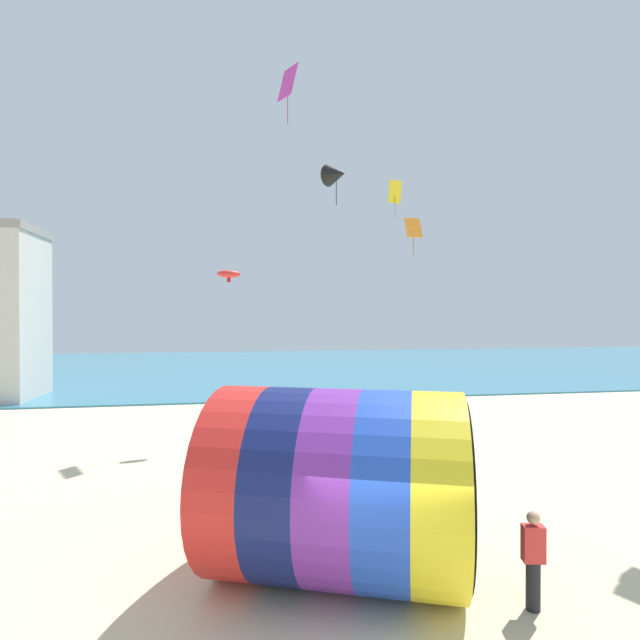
{
  "coord_description": "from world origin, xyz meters",
  "views": [
    {
      "loc": [
        -2.33,
        -7.98,
        5.05
      ],
      "look_at": [
        -0.42,
        3.29,
        4.94
      ],
      "focal_mm": 28.0,
      "sensor_mm": 36.0,
      "label": 1
    }
  ],
  "objects_px": {
    "kite_black_delta": "(336,174)",
    "bystander_mid_beach": "(409,437)",
    "kite_handler": "(533,559)",
    "giant_inflatable_tube": "(339,485)",
    "kite_yellow_diamond": "(395,192)",
    "kite_red_parafoil": "(229,274)",
    "kite_orange_diamond": "(413,228)",
    "bystander_far_left": "(306,418)",
    "kite_magenta_diamond": "(288,83)",
    "bystander_near_water": "(426,446)"
  },
  "relations": [
    {
      "from": "kite_red_parafoil",
      "to": "bystander_far_left",
      "type": "relative_size",
      "value": 0.59
    },
    {
      "from": "kite_orange_diamond",
      "to": "bystander_mid_beach",
      "type": "bearing_deg",
      "value": -111.15
    },
    {
      "from": "giant_inflatable_tube",
      "to": "kite_yellow_diamond",
      "type": "distance_m",
      "value": 17.81
    },
    {
      "from": "kite_red_parafoil",
      "to": "bystander_mid_beach",
      "type": "height_order",
      "value": "kite_red_parafoil"
    },
    {
      "from": "kite_magenta_diamond",
      "to": "bystander_mid_beach",
      "type": "distance_m",
      "value": 17.24
    },
    {
      "from": "kite_yellow_diamond",
      "to": "bystander_near_water",
      "type": "relative_size",
      "value": 1.03
    },
    {
      "from": "bystander_near_water",
      "to": "kite_magenta_diamond",
      "type": "bearing_deg",
      "value": 111.57
    },
    {
      "from": "kite_orange_diamond",
      "to": "bystander_far_left",
      "type": "height_order",
      "value": "kite_orange_diamond"
    },
    {
      "from": "kite_yellow_diamond",
      "to": "kite_magenta_diamond",
      "type": "xyz_separation_m",
      "value": [
        -5.21,
        0.32,
        5.05
      ]
    },
    {
      "from": "bystander_mid_beach",
      "to": "bystander_far_left",
      "type": "xyz_separation_m",
      "value": [
        -3.08,
        3.46,
        0.04
      ]
    },
    {
      "from": "kite_handler",
      "to": "kite_magenta_diamond",
      "type": "bearing_deg",
      "value": 99.1
    },
    {
      "from": "kite_handler",
      "to": "bystander_far_left",
      "type": "relative_size",
      "value": 0.96
    },
    {
      "from": "bystander_mid_beach",
      "to": "kite_red_parafoil",
      "type": "bearing_deg",
      "value": 144.42
    },
    {
      "from": "bystander_mid_beach",
      "to": "kite_handler",
      "type": "bearing_deg",
      "value": -95.74
    },
    {
      "from": "kite_handler",
      "to": "bystander_mid_beach",
      "type": "bearing_deg",
      "value": 84.26
    },
    {
      "from": "kite_black_delta",
      "to": "bystander_mid_beach",
      "type": "relative_size",
      "value": 1.11
    },
    {
      "from": "kite_black_delta",
      "to": "kite_yellow_diamond",
      "type": "bearing_deg",
      "value": 24.72
    },
    {
      "from": "kite_black_delta",
      "to": "kite_red_parafoil",
      "type": "xyz_separation_m",
      "value": [
        -4.72,
        -1.13,
        -4.61
      ]
    },
    {
      "from": "kite_magenta_diamond",
      "to": "bystander_mid_beach",
      "type": "bearing_deg",
      "value": -65.03
    },
    {
      "from": "giant_inflatable_tube",
      "to": "kite_magenta_diamond",
      "type": "height_order",
      "value": "kite_magenta_diamond"
    },
    {
      "from": "giant_inflatable_tube",
      "to": "kite_magenta_diamond",
      "type": "xyz_separation_m",
      "value": [
        0.53,
        14.43,
        14.28
      ]
    },
    {
      "from": "kite_magenta_diamond",
      "to": "kite_black_delta",
      "type": "bearing_deg",
      "value": -42.23
    },
    {
      "from": "kite_black_delta",
      "to": "kite_red_parafoil",
      "type": "height_order",
      "value": "kite_black_delta"
    },
    {
      "from": "kite_yellow_diamond",
      "to": "kite_orange_diamond",
      "type": "height_order",
      "value": "kite_yellow_diamond"
    },
    {
      "from": "kite_handler",
      "to": "kite_magenta_diamond",
      "type": "height_order",
      "value": "kite_magenta_diamond"
    },
    {
      "from": "kite_handler",
      "to": "kite_magenta_diamond",
      "type": "xyz_separation_m",
      "value": [
        -2.55,
        15.93,
        15.23
      ]
    },
    {
      "from": "giant_inflatable_tube",
      "to": "bystander_far_left",
      "type": "height_order",
      "value": "giant_inflatable_tube"
    },
    {
      "from": "kite_yellow_diamond",
      "to": "bystander_mid_beach",
      "type": "height_order",
      "value": "kite_yellow_diamond"
    },
    {
      "from": "kite_yellow_diamond",
      "to": "bystander_near_water",
      "type": "height_order",
      "value": "kite_yellow_diamond"
    },
    {
      "from": "giant_inflatable_tube",
      "to": "kite_magenta_diamond",
      "type": "relative_size",
      "value": 2.02
    },
    {
      "from": "kite_yellow_diamond",
      "to": "bystander_far_left",
      "type": "xyz_separation_m",
      "value": [
        -4.88,
        -3.56,
        -10.13
      ]
    },
    {
      "from": "kite_handler",
      "to": "bystander_mid_beach",
      "type": "height_order",
      "value": "bystander_mid_beach"
    },
    {
      "from": "giant_inflatable_tube",
      "to": "kite_orange_diamond",
      "type": "distance_m",
      "value": 18.57
    },
    {
      "from": "kite_handler",
      "to": "bystander_mid_beach",
      "type": "distance_m",
      "value": 8.64
    },
    {
      "from": "kite_black_delta",
      "to": "kite_orange_diamond",
      "type": "bearing_deg",
      "value": 30.22
    },
    {
      "from": "kite_orange_diamond",
      "to": "kite_red_parafoil",
      "type": "height_order",
      "value": "kite_orange_diamond"
    },
    {
      "from": "kite_handler",
      "to": "bystander_mid_beach",
      "type": "xyz_separation_m",
      "value": [
        0.86,
        8.6,
        0.01
      ]
    },
    {
      "from": "giant_inflatable_tube",
      "to": "kite_magenta_diamond",
      "type": "bearing_deg",
      "value": 87.9
    },
    {
      "from": "kite_magenta_diamond",
      "to": "bystander_mid_beach",
      "type": "relative_size",
      "value": 1.64
    },
    {
      "from": "kite_red_parafoil",
      "to": "kite_black_delta",
      "type": "bearing_deg",
      "value": 13.46
    },
    {
      "from": "kite_orange_diamond",
      "to": "bystander_mid_beach",
      "type": "height_order",
      "value": "kite_orange_diamond"
    },
    {
      "from": "kite_magenta_diamond",
      "to": "bystander_far_left",
      "type": "relative_size",
      "value": 1.58
    },
    {
      "from": "kite_black_delta",
      "to": "bystander_mid_beach",
      "type": "height_order",
      "value": "kite_black_delta"
    },
    {
      "from": "kite_magenta_diamond",
      "to": "kite_orange_diamond",
      "type": "height_order",
      "value": "kite_magenta_diamond"
    },
    {
      "from": "bystander_mid_beach",
      "to": "kite_orange_diamond",
      "type": "bearing_deg",
      "value": 68.85
    },
    {
      "from": "bystander_near_water",
      "to": "bystander_mid_beach",
      "type": "height_order",
      "value": "bystander_near_water"
    },
    {
      "from": "kite_yellow_diamond",
      "to": "kite_magenta_diamond",
      "type": "bearing_deg",
      "value": 176.46
    },
    {
      "from": "kite_red_parafoil",
      "to": "bystander_near_water",
      "type": "height_order",
      "value": "kite_red_parafoil"
    },
    {
      "from": "kite_orange_diamond",
      "to": "bystander_near_water",
      "type": "height_order",
      "value": "kite_orange_diamond"
    },
    {
      "from": "kite_black_delta",
      "to": "bystander_mid_beach",
      "type": "xyz_separation_m",
      "value": [
        1.43,
        -5.53,
        -10.48
      ]
    }
  ]
}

